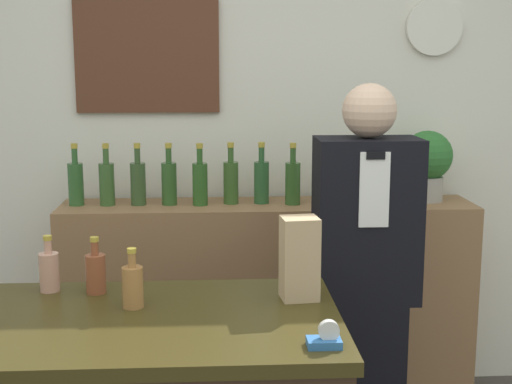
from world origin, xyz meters
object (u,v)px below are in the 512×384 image
(paper_bag, at_px, (299,258))
(tape_dispenser, at_px, (326,338))
(shopkeeper, at_px, (364,285))
(potted_plant, at_px, (427,161))

(paper_bag, height_order, tape_dispenser, paper_bag)
(shopkeeper, relative_size, paper_bag, 6.08)
(shopkeeper, bearing_deg, paper_bag, -120.80)
(potted_plant, xyz_separation_m, paper_bag, (-0.76, -1.20, -0.13))
(potted_plant, relative_size, tape_dispenser, 3.80)
(shopkeeper, xyz_separation_m, tape_dispenser, (-0.30, -0.94, 0.16))
(shopkeeper, height_order, paper_bag, shopkeeper)
(shopkeeper, relative_size, tape_dispenser, 17.72)
(potted_plant, distance_m, tape_dispenser, 1.77)
(paper_bag, bearing_deg, potted_plant, 57.75)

